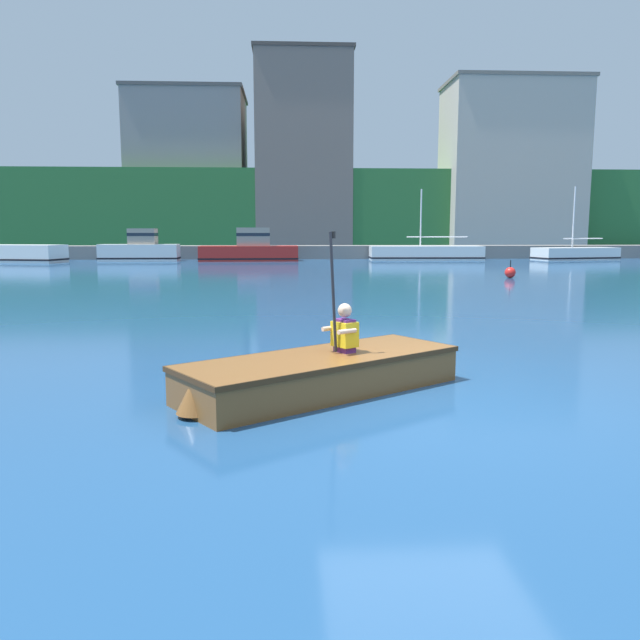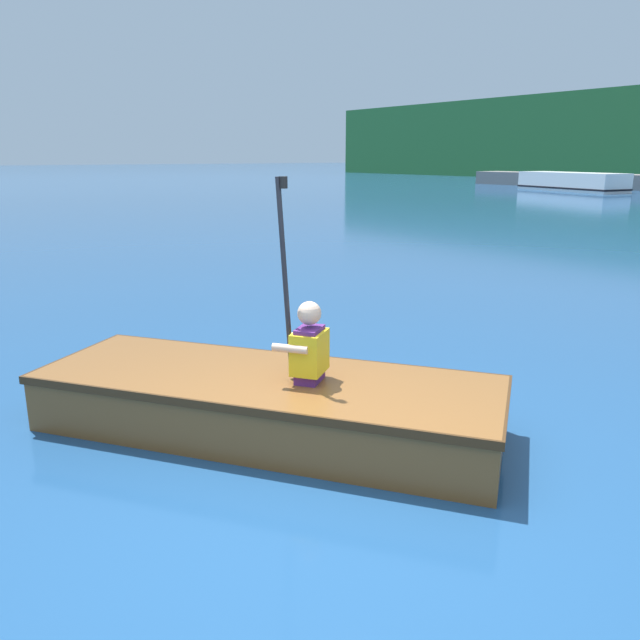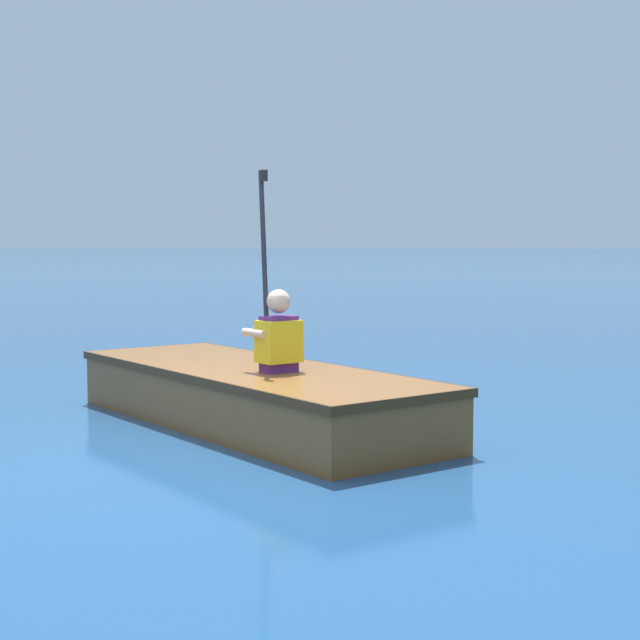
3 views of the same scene
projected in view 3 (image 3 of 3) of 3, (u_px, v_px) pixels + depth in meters
ground_plane at (187, 464)px, 6.07m from camera, size 300.00×300.00×0.00m
rowboat_foreground at (250, 392)px, 7.34m from camera, size 3.53×2.95×0.44m
person_paddler at (278, 333)px, 7.00m from camera, size 0.45×0.45×1.45m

